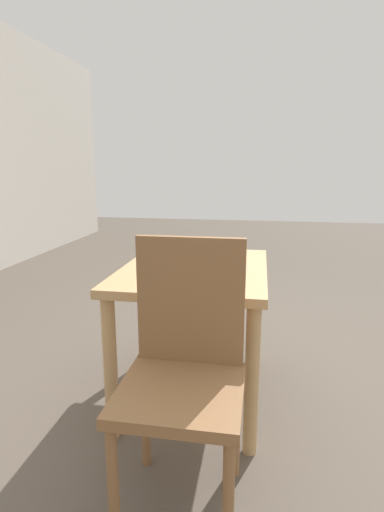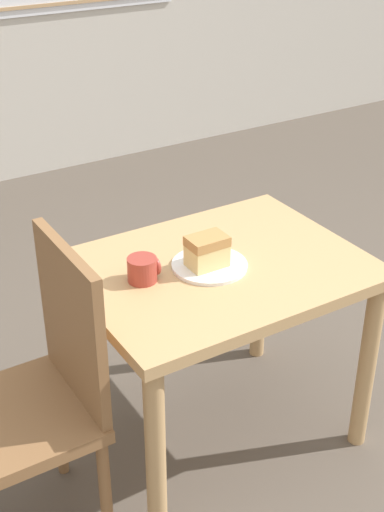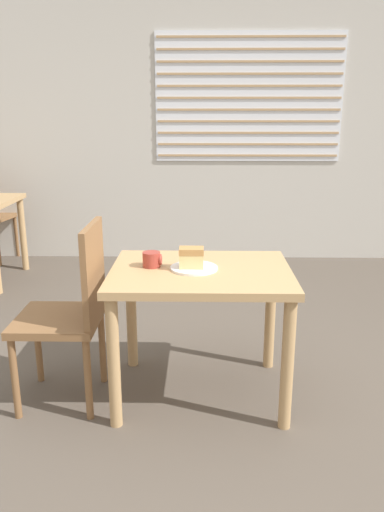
{
  "view_description": "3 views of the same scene",
  "coord_description": "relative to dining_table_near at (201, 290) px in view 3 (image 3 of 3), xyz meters",
  "views": [
    {
      "loc": [
        -1.97,
        0.02,
        1.2
      ],
      "look_at": [
        -0.07,
        0.35,
        0.76
      ],
      "focal_mm": 28.0,
      "sensor_mm": 36.0,
      "label": 1
    },
    {
      "loc": [
        -1.16,
        -1.3,
        1.83
      ],
      "look_at": [
        -0.14,
        0.36,
        0.75
      ],
      "focal_mm": 50.0,
      "sensor_mm": 36.0,
      "label": 2
    },
    {
      "loc": [
        -0.06,
        -2.08,
        1.46
      ],
      "look_at": [
        -0.11,
        0.37,
        0.76
      ],
      "focal_mm": 35.0,
      "sensor_mm": 36.0,
      "label": 3
    }
  ],
  "objects": [
    {
      "name": "ground_plane",
      "position": [
        0.06,
        -0.33,
        -0.59
      ],
      "size": [
        14.0,
        14.0,
        0.0
      ],
      "primitive_type": "plane",
      "color": "brown"
    },
    {
      "name": "wall_back",
      "position": [
        0.07,
        2.7,
        0.82
      ],
      "size": [
        10.0,
        0.09,
        2.8
      ],
      "color": "beige",
      "rests_on": "ground_plane"
    },
    {
      "name": "dining_table_near",
      "position": [
        0.0,
        0.0,
        0.0
      ],
      "size": [
        0.92,
        0.71,
        0.7
      ],
      "color": "tan",
      "rests_on": "ground_plane"
    },
    {
      "name": "chair_near_window",
      "position": [
        -0.65,
        -0.07,
        -0.07
      ],
      "size": [
        0.42,
        0.42,
        0.95
      ],
      "rotation": [
        0.0,
        0.0,
        -1.57
      ],
      "color": "brown",
      "rests_on": "ground_plane"
    },
    {
      "name": "plate",
      "position": [
        -0.03,
        0.0,
        0.12
      ],
      "size": [
        0.24,
        0.24,
        0.01
      ],
      "color": "white",
      "rests_on": "dining_table_near"
    },
    {
      "name": "cake_slice",
      "position": [
        -0.05,
        -0.0,
        0.18
      ],
      "size": [
        0.12,
        0.09,
        0.1
      ],
      "color": "#E0C67F",
      "rests_on": "plate"
    },
    {
      "name": "coffee_mug",
      "position": [
        -0.25,
        0.04,
        0.15
      ],
      "size": [
        0.1,
        0.09,
        0.08
      ],
      "color": "#9E382D",
      "rests_on": "dining_table_near"
    }
  ]
}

